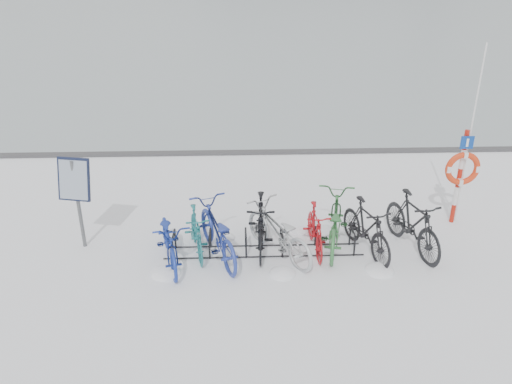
# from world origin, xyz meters

# --- Properties ---
(ground) EXTENTS (900.00, 900.00, 0.00)m
(ground) POSITION_xyz_m (0.00, 0.00, 0.00)
(ground) COLOR white
(ground) RESTS_ON ground
(quay_edge) EXTENTS (400.00, 0.25, 0.10)m
(quay_edge) POSITION_xyz_m (0.00, 5.90, 0.05)
(quay_edge) COLOR #3F3F42
(quay_edge) RESTS_ON ground
(bike_rack) EXTENTS (4.00, 0.48, 0.46)m
(bike_rack) POSITION_xyz_m (0.00, 0.00, 0.18)
(bike_rack) COLOR black
(bike_rack) RESTS_ON ground
(info_board) EXTENTS (0.68, 0.37, 1.94)m
(info_board) POSITION_xyz_m (-3.70, 0.35, 1.40)
(info_board) COLOR #595B5E
(info_board) RESTS_ON ground
(lifebuoy_station) EXTENTS (0.76, 0.22, 3.94)m
(lifebuoy_station) POSITION_xyz_m (4.35, 1.10, 1.32)
(lifebuoy_station) COLOR #AD1B0D
(lifebuoy_station) RESTS_ON ground
(bike_0) EXTENTS (1.12, 2.04, 1.02)m
(bike_0) POSITION_xyz_m (-1.84, -0.27, 0.51)
(bike_0) COLOR navy
(bike_0) RESTS_ON ground
(bike_1) EXTENTS (0.76, 1.65, 0.96)m
(bike_1) POSITION_xyz_m (-1.35, 0.07, 0.48)
(bike_1) COLOR #1C6F72
(bike_1) RESTS_ON ground
(bike_2) EXTENTS (1.44, 2.27, 1.12)m
(bike_2) POSITION_xyz_m (-0.93, -0.09, 0.56)
(bike_2) COLOR navy
(bike_2) RESTS_ON ground
(bike_3) EXTENTS (0.64, 1.93, 1.14)m
(bike_3) POSITION_xyz_m (-0.06, 0.17, 0.57)
(bike_3) COLOR black
(bike_3) RESTS_ON ground
(bike_4) EXTENTS (1.72, 2.13, 1.09)m
(bike_4) POSITION_xyz_m (0.28, -0.10, 0.54)
(bike_4) COLOR #A7ABAF
(bike_4) RESTS_ON ground
(bike_5) EXTENTS (0.49, 1.62, 0.97)m
(bike_5) POSITION_xyz_m (1.04, 0.08, 0.48)
(bike_5) COLOR #B11319
(bike_5) RESTS_ON ground
(bike_6) EXTENTS (1.20, 2.26, 1.12)m
(bike_6) POSITION_xyz_m (1.46, 0.26, 0.56)
(bike_6) COLOR #316E38
(bike_6) RESTS_ON ground
(bike_7) EXTENTS (1.03, 1.92, 1.11)m
(bike_7) POSITION_xyz_m (2.05, -0.04, 0.56)
(bike_7) COLOR black
(bike_7) RESTS_ON ground
(bike_8) EXTENTS (1.03, 2.08, 1.20)m
(bike_8) POSITION_xyz_m (3.01, 0.04, 0.60)
(bike_8) COLOR black
(bike_8) RESTS_ON ground
(snow_drifts) EXTENTS (4.62, 2.15, 0.20)m
(snow_drifts) POSITION_xyz_m (0.37, -0.22, 0.00)
(snow_drifts) COLOR white
(snow_drifts) RESTS_ON ground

